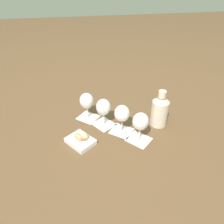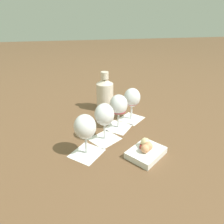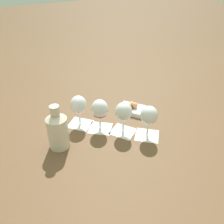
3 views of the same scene
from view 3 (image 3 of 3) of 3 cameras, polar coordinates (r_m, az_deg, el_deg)
The scene contains 11 objects.
ground_plane at distance 1.18m, azimuth 0.14°, elevation -4.34°, with size 8.00×8.00×0.00m, color brown.
tasting_card_0 at distance 1.23m, azimuth -7.66°, elevation -2.83°, with size 0.15×0.15×0.00m.
tasting_card_1 at distance 1.19m, azimuth -2.83°, elevation -3.90°, with size 0.15×0.15×0.00m.
tasting_card_2 at distance 1.17m, azimuth 2.66°, elevation -4.67°, with size 0.15×0.15×0.00m.
tasting_card_3 at distance 1.16m, azimuth 8.40°, elevation -5.57°, with size 0.15×0.15×0.00m.
wine_glass_0 at distance 1.17m, azimuth -8.04°, elevation 1.44°, with size 0.08×0.08×0.16m.
wine_glass_1 at distance 1.13m, azimuth -2.97°, elevation 0.49°, with size 0.08×0.08×0.16m.
wine_glass_2 at distance 1.11m, azimuth 2.80°, elevation -0.26°, with size 0.08×0.08×0.16m.
wine_glass_3 at distance 1.10m, azimuth 8.85°, elevation -1.16°, with size 0.08×0.08×0.16m.
ceramic_vase at distance 1.06m, azimuth -12.94°, elevation -4.15°, with size 0.09×0.09×0.21m.
snack_dish at distance 1.32m, azimuth 4.69°, elevation 0.93°, with size 0.16×0.17×0.06m.
Camera 3 is at (-0.49, -0.80, 0.72)m, focal length 38.00 mm.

